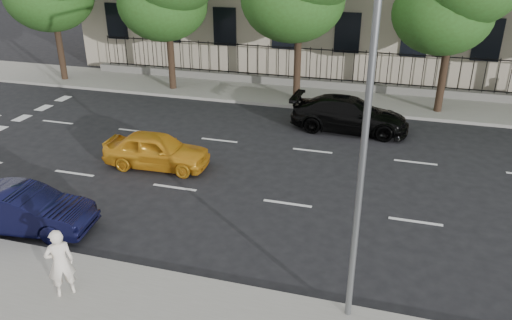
# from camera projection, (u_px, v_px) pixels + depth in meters

# --- Properties ---
(ground) EXTENTS (120.00, 120.00, 0.00)m
(ground) POSITION_uv_depth(u_px,v_px,m) (268.00, 246.00, 14.03)
(ground) COLOR black
(ground) RESTS_ON ground
(far_sidewalk) EXTENTS (60.00, 4.00, 0.15)m
(far_sidewalk) POSITION_uv_depth(u_px,v_px,m) (337.00, 99.00, 26.23)
(far_sidewalk) COLOR gray
(far_sidewalk) RESTS_ON ground
(lane_markings) EXTENTS (49.60, 4.62, 0.01)m
(lane_markings) POSITION_uv_depth(u_px,v_px,m) (301.00, 174.00, 18.17)
(lane_markings) COLOR silver
(lane_markings) RESTS_ON ground
(iron_fence) EXTENTS (30.00, 0.50, 2.20)m
(iron_fence) POSITION_uv_depth(u_px,v_px,m) (341.00, 80.00, 27.48)
(iron_fence) COLOR slate
(iron_fence) RESTS_ON far_sidewalk
(street_light) EXTENTS (0.25, 3.32, 8.05)m
(street_light) POSITION_uv_depth(u_px,v_px,m) (370.00, 94.00, 9.71)
(street_light) COLOR slate
(street_light) RESTS_ON near_sidewalk
(yellow_taxi) EXTENTS (4.01, 1.77, 1.34)m
(yellow_taxi) POSITION_uv_depth(u_px,v_px,m) (157.00, 150.00, 18.51)
(yellow_taxi) COLOR orange
(yellow_taxi) RESTS_ON ground
(navy_sedan) EXTENTS (4.21, 1.90, 1.34)m
(navy_sedan) POSITION_uv_depth(u_px,v_px,m) (24.00, 210.00, 14.53)
(navy_sedan) COLOR black
(navy_sedan) RESTS_ON ground
(black_sedan) EXTENTS (5.21, 2.27, 1.49)m
(black_sedan) POSITION_uv_depth(u_px,v_px,m) (350.00, 114.00, 21.94)
(black_sedan) COLOR black
(black_sedan) RESTS_ON ground
(woman_near) EXTENTS (0.75, 0.75, 1.76)m
(woman_near) POSITION_uv_depth(u_px,v_px,m) (60.00, 263.00, 11.58)
(woman_near) COLOR white
(woman_near) RESTS_ON near_sidewalk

